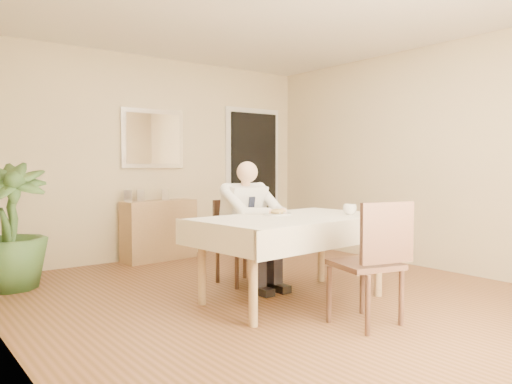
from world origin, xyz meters
TOP-DOWN VIEW (x-y plane):
  - room at (0.00, 0.00)m, footprint 5.00×5.02m
  - doorway at (1.55, 2.46)m, footprint 0.96×0.07m
  - mirror at (-0.06, 2.47)m, footprint 0.86×0.04m
  - dining_table at (0.03, -0.16)m, footprint 1.80×1.16m
  - chair_far at (0.03, 0.72)m, footprint 0.45×0.45m
  - chair_near at (0.02, -1.08)m, footprint 0.54×0.55m
  - seated_man at (0.03, 0.43)m, footprint 0.48×0.72m
  - plate at (0.00, 0.03)m, footprint 0.26×0.26m
  - food at (0.00, 0.03)m, footprint 0.14×0.14m
  - knife at (0.04, -0.03)m, footprint 0.01×0.13m
  - fork at (-0.04, -0.03)m, footprint 0.01×0.13m
  - coffee_mug at (0.56, -0.35)m, footprint 0.13×0.13m
  - sideboard at (-0.06, 2.32)m, footprint 0.98×0.41m
  - photo_frame_left at (-0.46, 2.35)m, footprint 0.10×0.02m
  - photo_frame_center at (-0.28, 2.39)m, footprint 0.10×0.02m
  - photo_frame_right at (0.03, 2.33)m, footprint 0.10×0.02m
  - potted_palm at (-1.90, 1.81)m, footprint 0.83×0.83m

SIDE VIEW (x-z plane):
  - sideboard at x=-0.06m, z-range 0.00..0.76m
  - chair_far at x=0.03m, z-range 0.05..0.90m
  - chair_near at x=0.02m, z-range 0.06..1.00m
  - potted_palm at x=-1.90m, z-range 0.00..1.24m
  - dining_table at x=0.03m, z-range 0.29..1.04m
  - seated_man at x=0.03m, z-range 0.07..1.31m
  - plate at x=0.00m, z-range 0.75..0.77m
  - knife at x=0.04m, z-range 0.77..0.78m
  - fork at x=-0.04m, z-range 0.77..0.78m
  - food at x=0.00m, z-range 0.76..0.81m
  - coffee_mug at x=0.56m, z-range 0.75..0.85m
  - photo_frame_left at x=-0.46m, z-range 0.76..0.90m
  - photo_frame_center at x=-0.28m, z-range 0.76..0.90m
  - photo_frame_right at x=0.03m, z-range 0.76..0.90m
  - doorway at x=1.55m, z-range -0.05..2.05m
  - room at x=0.00m, z-range 0.00..2.60m
  - mirror at x=-0.06m, z-range 1.17..1.93m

